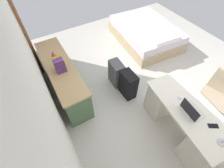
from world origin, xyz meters
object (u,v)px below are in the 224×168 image
at_px(credenza, 64,79).
at_px(cell_phone_near_laptop, 213,126).
at_px(office_chair, 213,98).
at_px(bed, 146,33).
at_px(computer_mouse, 181,97).
at_px(figurine_small, 53,54).
at_px(suitcase_spare_grey, 116,73).
at_px(laptop, 191,110).
at_px(suitcase_black, 128,85).
at_px(desk, 183,119).

xyz_separation_m(credenza, cell_phone_near_laptop, (-2.20, -1.44, 0.36)).
distance_m(office_chair, bed, 2.46).
distance_m(bed, computer_mouse, 2.56).
bearing_deg(computer_mouse, figurine_small, 42.19).
distance_m(suitcase_spare_grey, laptop, 1.66).
bearing_deg(suitcase_black, office_chair, -136.01).
xyz_separation_m(laptop, computer_mouse, (0.25, -0.07, -0.03)).
xyz_separation_m(credenza, bed, (0.59, -2.57, -0.13)).
xyz_separation_m(desk, figurine_small, (2.17, 1.40, 0.43)).
distance_m(desk, cell_phone_near_laptop, 0.49).
bearing_deg(cell_phone_near_laptop, office_chair, -30.13).
bearing_deg(office_chair, figurine_small, 45.14).
height_order(laptop, figurine_small, laptop).
bearing_deg(office_chair, credenza, 49.64).
relative_size(credenza, laptop, 5.41).
bearing_deg(computer_mouse, suitcase_black, 26.83).
height_order(office_chair, laptop, office_chair).
bearing_deg(credenza, laptop, -144.73).
xyz_separation_m(suitcase_black, figurine_small, (1.05, 1.07, 0.51)).
relative_size(office_chair, cell_phone_near_laptop, 6.91).
xyz_separation_m(suitcase_black, laptop, (-1.16, -0.27, 0.48)).
relative_size(office_chair, computer_mouse, 9.40).
bearing_deg(suitcase_black, bed, -49.29).
xyz_separation_m(credenza, computer_mouse, (-1.64, -1.41, 0.37)).
bearing_deg(desk, laptop, 116.25).
distance_m(desk, office_chair, 0.76).
relative_size(computer_mouse, figurine_small, 0.91).
bearing_deg(figurine_small, bed, -83.95).
relative_size(desk, figurine_small, 13.68).
bearing_deg(bed, laptop, 153.58).
distance_m(bed, figurine_small, 2.64).
distance_m(cell_phone_near_laptop, figurine_small, 2.90).
distance_m(office_chair, cell_phone_near_laptop, 0.87).
bearing_deg(office_chair, desk, 91.75).
relative_size(desk, office_chair, 1.60).
height_order(credenza, cell_phone_near_laptop, credenza).
height_order(office_chair, credenza, office_chair).
bearing_deg(suitcase_spare_grey, desk, -163.50).
relative_size(bed, figurine_small, 18.30).
bearing_deg(laptop, computer_mouse, -15.39).
bearing_deg(computer_mouse, credenza, 47.06).
relative_size(suitcase_black, figurine_small, 5.45).
xyz_separation_m(office_chair, credenza, (1.84, 2.16, -0.04)).
bearing_deg(desk, office_chair, -88.25).
relative_size(suitcase_black, computer_mouse, 6.00).
bearing_deg(suitcase_spare_grey, bed, -55.85).
bearing_deg(figurine_small, cell_phone_near_laptop, -150.20).
relative_size(credenza, figurine_small, 16.36).
bearing_deg(computer_mouse, desk, -175.45).
distance_m(suitcase_black, cell_phone_near_laptop, 1.57).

